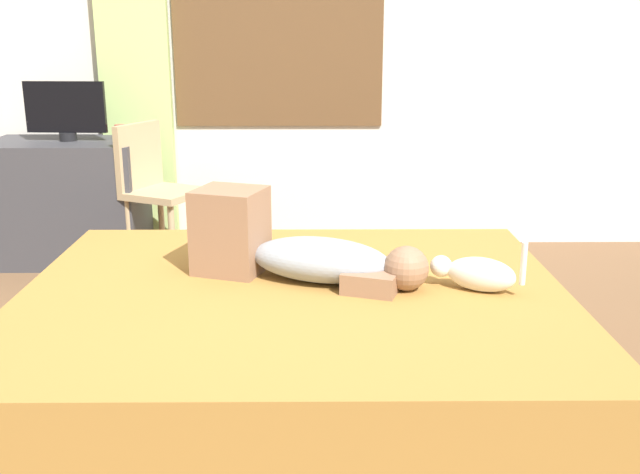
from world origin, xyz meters
name	(u,v)px	position (x,y,z in m)	size (l,w,h in m)	color
ground_plane	(280,404)	(0.00, 0.00, 0.00)	(16.00, 16.00, 0.00)	brown
back_wall_with_window	(292,18)	(0.00, 2.25, 1.45)	(6.40, 0.14, 2.90)	silver
bed	(295,343)	(0.06, 0.09, 0.21)	(2.12, 1.78, 0.43)	#997A56
person_lying	(297,250)	(0.06, 0.23, 0.55)	(0.93, 0.51, 0.34)	#8C939E
cat	(476,273)	(0.74, 0.08, 0.50)	(0.33, 0.22, 0.21)	silver
desk	(69,201)	(-1.37, 1.86, 0.37)	(0.90, 0.56, 0.74)	#38383D
tv_monitor	(66,110)	(-1.34, 1.86, 0.92)	(0.48, 0.10, 0.35)	black
cup	(121,132)	(-1.04, 1.91, 0.78)	(0.07, 0.07, 0.09)	#B23D38
chair_by_desk	(154,184)	(-0.81, 1.69, 0.51)	(0.51, 0.51, 0.86)	tan
curtain_left	(134,66)	(-0.98, 2.14, 1.16)	(0.44, 0.06, 2.33)	#ADCC75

